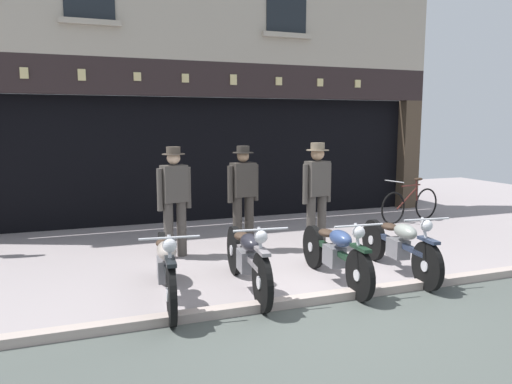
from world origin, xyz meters
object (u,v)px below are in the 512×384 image
object	(u,v)px
motorcycle_left	(166,266)
salesman_left	(174,196)
motorcycle_center_right	(399,245)
motorcycle_center_left	(247,257)
motorcycle_center	(335,252)
advert_board_near	(284,131)
advert_board_far	(330,130)
shopkeeper_center	(243,193)
salesman_right	(317,190)
leaning_bicycle	(410,204)

from	to	relation	value
motorcycle_left	salesman_left	xyz separation A→B (m)	(0.47, 1.88, 0.53)
motorcycle_center_right	motorcycle_center_left	bearing A→B (deg)	4.56
motorcycle_center	advert_board_near	xyz separation A→B (m)	(1.36, 4.76, 1.48)
salesman_left	advert_board_far	bearing A→B (deg)	-160.52
motorcycle_center_left	motorcycle_center_right	distance (m)	2.18
advert_board_near	advert_board_far	xyz separation A→B (m)	(1.17, -0.00, 0.01)
motorcycle_left	shopkeeper_center	distance (m)	2.51
motorcycle_center	salesman_right	xyz separation A→B (m)	(0.59, 1.68, 0.57)
advert_board_near	advert_board_far	size ratio (longest dim) A/B	1.26
motorcycle_center_left	advert_board_far	size ratio (longest dim) A/B	2.36
motorcycle_center	shopkeeper_center	bearing A→B (deg)	-69.57
motorcycle_left	advert_board_near	bearing A→B (deg)	-121.10
motorcycle_center_left	leaning_bicycle	bearing A→B (deg)	-142.60
salesman_right	motorcycle_center	bearing A→B (deg)	60.21
motorcycle_center_left	leaning_bicycle	size ratio (longest dim) A/B	1.23
motorcycle_center_right	salesman_left	xyz separation A→B (m)	(-2.71, 1.94, 0.54)
salesman_left	salesman_right	xyz separation A→B (m)	(2.29, -0.30, 0.03)
advert_board_far	salesman_left	bearing A→B (deg)	-146.58
advert_board_far	leaning_bicycle	world-z (taller)	advert_board_far
shopkeeper_center	motorcycle_left	bearing A→B (deg)	38.72
leaning_bicycle	salesman_right	bearing A→B (deg)	102.65
motorcycle_left	leaning_bicycle	distance (m)	6.40
shopkeeper_center	leaning_bicycle	world-z (taller)	shopkeeper_center
motorcycle_left	leaning_bicycle	world-z (taller)	motorcycle_left
advert_board_near	advert_board_far	world-z (taller)	advert_board_near
shopkeeper_center	salesman_right	xyz separation A→B (m)	(1.18, -0.29, 0.04)
motorcycle_left	salesman_right	size ratio (longest dim) A/B	1.20
motorcycle_center_right	advert_board_far	size ratio (longest dim) A/B	2.30
advert_board_near	leaning_bicycle	bearing A→B (deg)	-38.68
motorcycle_center_left	motorcycle_center	distance (m)	1.18
motorcycle_center_left	motorcycle_center	world-z (taller)	motorcycle_center_left
salesman_right	salesman_left	bearing A→B (deg)	-17.73
advert_board_near	leaning_bicycle	distance (m)	3.17
shopkeeper_center	leaning_bicycle	xyz separation A→B (m)	(4.11, 1.06, -0.58)
motorcycle_center_left	advert_board_near	xyz separation A→B (m)	(2.53, 4.66, 1.46)
motorcycle_left	advert_board_near	xyz separation A→B (m)	(3.53, 4.66, 1.47)
motorcycle_center	advert_board_near	size ratio (longest dim) A/B	1.79
advert_board_near	leaning_bicycle	world-z (taller)	advert_board_near
motorcycle_center_right	advert_board_near	xyz separation A→B (m)	(0.35, 4.73, 1.48)
salesman_right	advert_board_far	size ratio (longest dim) A/B	1.99
motorcycle_left	motorcycle_center_left	distance (m)	1.00
salesman_left	shopkeeper_center	distance (m)	1.12
salesman_left	shopkeeper_center	bearing A→B (deg)	165.86
motorcycle_center	shopkeeper_center	distance (m)	2.12
motorcycle_left	advert_board_far	bearing A→B (deg)	-129.20
motorcycle_left	salesman_right	world-z (taller)	salesman_right
shopkeeper_center	advert_board_near	distance (m)	3.53
motorcycle_left	advert_board_far	xyz separation A→B (m)	(4.70, 4.66, 1.48)
motorcycle_center_right	salesman_right	bearing A→B (deg)	-69.19
motorcycle_left	advert_board_far	distance (m)	6.78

